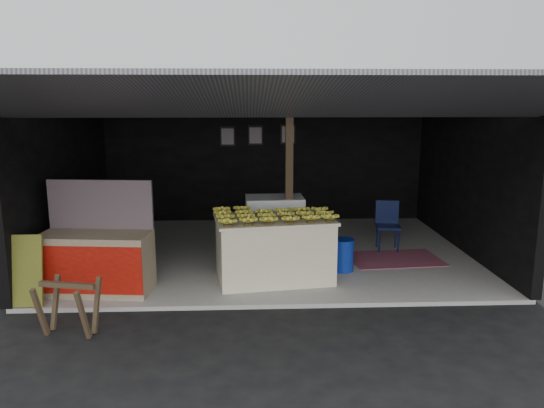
{
  "coord_description": "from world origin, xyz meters",
  "views": [
    {
      "loc": [
        -0.35,
        -6.56,
        2.75
      ],
      "look_at": [
        0.01,
        1.55,
        1.1
      ],
      "focal_mm": 35.0,
      "sensor_mm": 36.0,
      "label": 1
    }
  ],
  "objects_px": {
    "banana_table": "(274,249)",
    "plastic_chair": "(387,221)",
    "water_barrel": "(343,256)",
    "neighbor_stall": "(96,259)",
    "white_crate": "(275,228)",
    "sawhorse": "(68,302)"
  },
  "relations": [
    {
      "from": "neighbor_stall",
      "to": "white_crate",
      "type": "bearing_deg",
      "value": 35.46
    },
    {
      "from": "banana_table",
      "to": "plastic_chair",
      "type": "bearing_deg",
      "value": 27.78
    },
    {
      "from": "banana_table",
      "to": "neighbor_stall",
      "type": "height_order",
      "value": "neighbor_stall"
    },
    {
      "from": "neighbor_stall",
      "to": "water_barrel",
      "type": "distance_m",
      "value": 3.68
    },
    {
      "from": "white_crate",
      "to": "neighbor_stall",
      "type": "bearing_deg",
      "value": -152.41
    },
    {
      "from": "neighbor_stall",
      "to": "water_barrel",
      "type": "height_order",
      "value": "neighbor_stall"
    },
    {
      "from": "banana_table",
      "to": "plastic_chair",
      "type": "height_order",
      "value": "banana_table"
    },
    {
      "from": "white_crate",
      "to": "plastic_chair",
      "type": "relative_size",
      "value": 1.21
    },
    {
      "from": "banana_table",
      "to": "white_crate",
      "type": "distance_m",
      "value": 1.06
    },
    {
      "from": "water_barrel",
      "to": "plastic_chair",
      "type": "xyz_separation_m",
      "value": [
        1.0,
        1.18,
        0.27
      ]
    },
    {
      "from": "white_crate",
      "to": "neighbor_stall",
      "type": "xyz_separation_m",
      "value": [
        -2.56,
        -1.46,
        -0.06
      ]
    },
    {
      "from": "banana_table",
      "to": "white_crate",
      "type": "height_order",
      "value": "white_crate"
    },
    {
      "from": "sawhorse",
      "to": "white_crate",
      "type": "bearing_deg",
      "value": 59.17
    },
    {
      "from": "white_crate",
      "to": "neighbor_stall",
      "type": "height_order",
      "value": "neighbor_stall"
    },
    {
      "from": "plastic_chair",
      "to": "banana_table",
      "type": "bearing_deg",
      "value": -137.63
    },
    {
      "from": "sawhorse",
      "to": "banana_table",
      "type": "bearing_deg",
      "value": 46.11
    },
    {
      "from": "sawhorse",
      "to": "plastic_chair",
      "type": "xyz_separation_m",
      "value": [
        4.58,
        3.2,
        0.16
      ]
    },
    {
      "from": "banana_table",
      "to": "neighbor_stall",
      "type": "bearing_deg",
      "value": -179.14
    },
    {
      "from": "plastic_chair",
      "to": "sawhorse",
      "type": "bearing_deg",
      "value": -138.64
    },
    {
      "from": "water_barrel",
      "to": "sawhorse",
      "type": "bearing_deg",
      "value": -150.5
    },
    {
      "from": "sawhorse",
      "to": "plastic_chair",
      "type": "bearing_deg",
      "value": 46.99
    },
    {
      "from": "banana_table",
      "to": "water_barrel",
      "type": "xyz_separation_m",
      "value": [
        1.1,
        0.35,
        -0.23
      ]
    }
  ]
}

